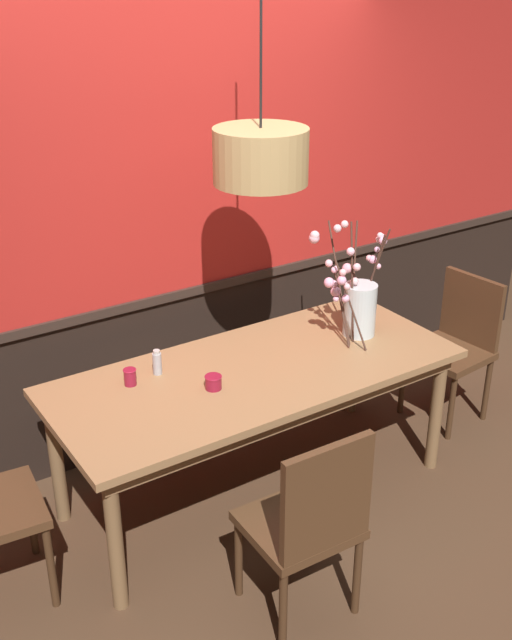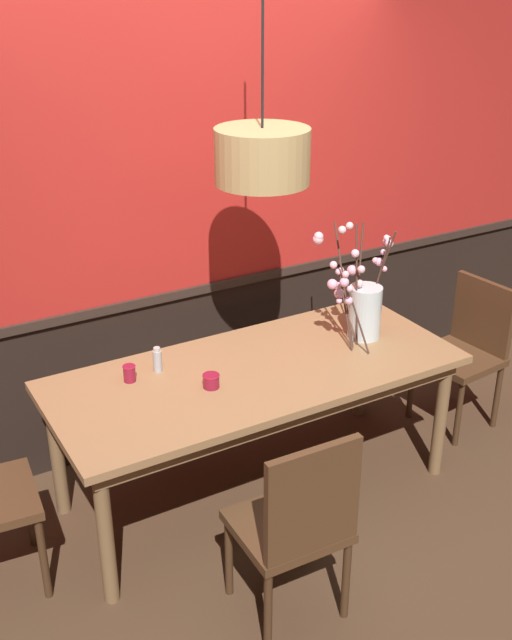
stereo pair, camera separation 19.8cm
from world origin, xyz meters
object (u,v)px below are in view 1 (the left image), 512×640
at_px(chair_far_side_left, 131,361).
at_px(chair_head_east_end, 457,340).
at_px(candle_holder_nearer_edge, 213,382).
at_px(pendant_lamp, 261,156).
at_px(chair_near_side_left, 309,520).
at_px(condiment_bottle, 157,363).
at_px(dining_table, 256,382).
at_px(candle_holder_nearer_center, 130,377).
at_px(vase_with_blossoms, 357,304).

height_order(chair_far_side_left, chair_head_east_end, chair_far_side_left).
bearing_deg(candle_holder_nearer_edge, pendant_lamp, 21.77).
relative_size(chair_far_side_left, candle_holder_nearer_edge, 10.81).
distance_m(chair_far_side_left, chair_near_side_left, 1.69).
bearing_deg(condiment_bottle, chair_near_side_left, -82.57).
bearing_deg(chair_head_east_end, condiment_bottle, 173.11).
height_order(condiment_bottle, pendant_lamp, pendant_lamp).
bearing_deg(dining_table, condiment_bottle, 152.56).
relative_size(dining_table, chair_far_side_left, 2.30).
relative_size(dining_table, candle_holder_nearer_edge, 24.85).
bearing_deg(condiment_bottle, chair_far_side_left, 79.01).
height_order(chair_far_side_left, candle_holder_nearer_edge, chair_far_side_left).
bearing_deg(pendant_lamp, chair_head_east_end, -3.99).
bearing_deg(candle_holder_nearer_edge, candle_holder_nearer_center, 141.36).
bearing_deg(condiment_bottle, chair_head_east_end, -6.89).
xyz_separation_m(vase_with_blossoms, condiment_bottle, (-1.11, 0.20, -0.12)).
height_order(vase_with_blossoms, condiment_bottle, vase_with_blossoms).
height_order(chair_far_side_left, candle_holder_nearer_center, chair_far_side_left).
relative_size(candle_holder_nearer_edge, pendant_lamp, 0.07).
relative_size(dining_table, vase_with_blossoms, 3.23).
height_order(vase_with_blossoms, pendant_lamp, pendant_lamp).
height_order(candle_holder_nearer_edge, pendant_lamp, pendant_lamp).
height_order(dining_table, condiment_bottle, condiment_bottle).
bearing_deg(pendant_lamp, candle_holder_nearer_edge, -158.23).
bearing_deg(chair_far_side_left, pendant_lamp, -61.23).
bearing_deg(vase_with_blossoms, pendant_lamp, 173.83).
height_order(dining_table, pendant_lamp, pendant_lamp).
bearing_deg(vase_with_blossoms, chair_far_side_left, 141.05).
distance_m(chair_far_side_left, chair_head_east_end, 1.98).
xyz_separation_m(dining_table, pendant_lamp, (0.09, 0.09, 1.13)).
bearing_deg(pendant_lamp, candle_holder_nearer_center, 171.08).
distance_m(vase_with_blossoms, candle_holder_nearer_edge, 0.97).
bearing_deg(chair_far_side_left, dining_table, -69.00).
relative_size(chair_head_east_end, pendant_lamp, 0.74).
distance_m(vase_with_blossoms, pendant_lamp, 1.05).
bearing_deg(dining_table, candle_holder_nearer_edge, -169.15).
distance_m(chair_near_side_left, candle_holder_nearer_edge, 0.85).
bearing_deg(chair_head_east_end, dining_table, 179.85).
height_order(chair_head_east_end, condiment_bottle, chair_head_east_end).
relative_size(chair_near_side_left, chair_head_east_end, 1.05).
xyz_separation_m(condiment_bottle, pendant_lamp, (0.52, -0.13, 0.99)).
bearing_deg(vase_with_blossoms, chair_near_side_left, -137.67).
distance_m(chair_far_side_left, vase_with_blossoms, 1.34).
bearing_deg(dining_table, chair_head_east_end, -0.15).
relative_size(vase_with_blossoms, pendant_lamp, 0.53).
bearing_deg(chair_far_side_left, vase_with_blossoms, -38.95).
relative_size(dining_table, candle_holder_nearer_center, 24.56).
distance_m(dining_table, candle_holder_nearer_edge, 0.31).
height_order(candle_holder_nearer_center, condiment_bottle, condiment_bottle).
distance_m(chair_head_east_end, candle_holder_nearer_edge, 1.78).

